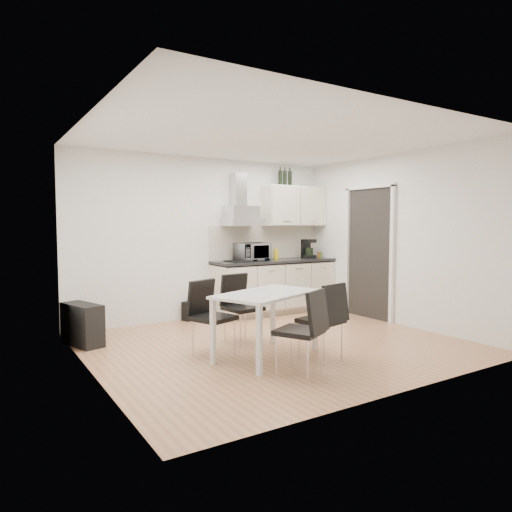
{
  "coord_description": "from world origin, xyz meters",
  "views": [
    {
      "loc": [
        -3.25,
        -4.73,
        1.53
      ],
      "look_at": [
        0.0,
        0.47,
        1.1
      ],
      "focal_mm": 32.0,
      "sensor_mm": 36.0,
      "label": 1
    }
  ],
  "objects_px": {
    "chair_far_right": "(243,309)",
    "guitar_amp": "(82,324)",
    "chair_near_right": "(321,321)",
    "dining_table": "(267,301)",
    "chair_far_left": "(214,319)",
    "floor_speaker": "(189,311)",
    "chair_near_left": "(299,332)",
    "kitchenette": "(275,265)"
  },
  "relations": [
    {
      "from": "chair_near_left",
      "to": "guitar_amp",
      "type": "relative_size",
      "value": 1.29
    },
    {
      "from": "chair_far_right",
      "to": "chair_near_right",
      "type": "height_order",
      "value": "same"
    },
    {
      "from": "dining_table",
      "to": "chair_far_right",
      "type": "xyz_separation_m",
      "value": [
        0.09,
        0.69,
        -0.22
      ]
    },
    {
      "from": "guitar_amp",
      "to": "chair_near_right",
      "type": "bearing_deg",
      "value": -62.28
    },
    {
      "from": "dining_table",
      "to": "chair_near_right",
      "type": "height_order",
      "value": "chair_near_right"
    },
    {
      "from": "guitar_amp",
      "to": "floor_speaker",
      "type": "xyz_separation_m",
      "value": [
        1.74,
        0.65,
        -0.11
      ]
    },
    {
      "from": "chair_far_right",
      "to": "chair_near_right",
      "type": "relative_size",
      "value": 1.0
    },
    {
      "from": "chair_near_right",
      "to": "guitar_amp",
      "type": "bearing_deg",
      "value": 122.25
    },
    {
      "from": "kitchenette",
      "to": "chair_far_left",
      "type": "height_order",
      "value": "kitchenette"
    },
    {
      "from": "dining_table",
      "to": "chair_far_left",
      "type": "distance_m",
      "value": 0.65
    },
    {
      "from": "dining_table",
      "to": "chair_near_right",
      "type": "xyz_separation_m",
      "value": [
        0.45,
        -0.42,
        -0.22
      ]
    },
    {
      "from": "chair_far_right",
      "to": "guitar_amp",
      "type": "bearing_deg",
      "value": -35.64
    },
    {
      "from": "chair_near_left",
      "to": "chair_near_right",
      "type": "distance_m",
      "value": 0.59
    },
    {
      "from": "chair_near_right",
      "to": "guitar_amp",
      "type": "xyz_separation_m",
      "value": [
        -2.14,
        2.09,
        -0.17
      ]
    },
    {
      "from": "chair_near_right",
      "to": "chair_far_right",
      "type": "bearing_deg",
      "value": 94.34
    },
    {
      "from": "dining_table",
      "to": "chair_near_left",
      "type": "xyz_separation_m",
      "value": [
        -0.08,
        -0.7,
        -0.22
      ]
    },
    {
      "from": "chair_near_right",
      "to": "floor_speaker",
      "type": "relative_size",
      "value": 2.92
    },
    {
      "from": "kitchenette",
      "to": "floor_speaker",
      "type": "distance_m",
      "value": 1.7
    },
    {
      "from": "chair_far_right",
      "to": "chair_far_left",
      "type": "bearing_deg",
      "value": 23.15
    },
    {
      "from": "dining_table",
      "to": "guitar_amp",
      "type": "relative_size",
      "value": 2.1
    },
    {
      "from": "kitchenette",
      "to": "guitar_amp",
      "type": "height_order",
      "value": "kitchenette"
    },
    {
      "from": "chair_near_left",
      "to": "dining_table",
      "type": "bearing_deg",
      "value": 56.39
    },
    {
      "from": "dining_table",
      "to": "floor_speaker",
      "type": "bearing_deg",
      "value": 67.11
    },
    {
      "from": "chair_near_right",
      "to": "guitar_amp",
      "type": "distance_m",
      "value": 2.99
    },
    {
      "from": "floor_speaker",
      "to": "chair_far_left",
      "type": "bearing_deg",
      "value": -124.73
    },
    {
      "from": "dining_table",
      "to": "guitar_amp",
      "type": "bearing_deg",
      "value": 113.74
    },
    {
      "from": "chair_far_left",
      "to": "chair_far_right",
      "type": "distance_m",
      "value": 0.69
    },
    {
      "from": "dining_table",
      "to": "floor_speaker",
      "type": "relative_size",
      "value": 4.77
    },
    {
      "from": "chair_near_left",
      "to": "floor_speaker",
      "type": "xyz_separation_m",
      "value": [
        0.12,
        3.02,
        -0.29
      ]
    },
    {
      "from": "chair_near_left",
      "to": "chair_near_right",
      "type": "height_order",
      "value": "same"
    },
    {
      "from": "chair_far_left",
      "to": "chair_far_right",
      "type": "bearing_deg",
      "value": -170.42
    },
    {
      "from": "guitar_amp",
      "to": "kitchenette",
      "type": "bearing_deg",
      "value": -9.54
    },
    {
      "from": "chair_near_right",
      "to": "chair_far_left",
      "type": "bearing_deg",
      "value": 127.77
    },
    {
      "from": "dining_table",
      "to": "chair_far_right",
      "type": "height_order",
      "value": "chair_far_right"
    },
    {
      "from": "kitchenette",
      "to": "chair_far_left",
      "type": "bearing_deg",
      "value": -139.32
    },
    {
      "from": "dining_table",
      "to": "chair_near_right",
      "type": "distance_m",
      "value": 0.65
    },
    {
      "from": "chair_far_right",
      "to": "kitchenette",
      "type": "bearing_deg",
      "value": -142.84
    },
    {
      "from": "dining_table",
      "to": "guitar_amp",
      "type": "distance_m",
      "value": 2.41
    },
    {
      "from": "dining_table",
      "to": "chair_near_left",
      "type": "height_order",
      "value": "chair_near_left"
    },
    {
      "from": "dining_table",
      "to": "chair_far_right",
      "type": "bearing_deg",
      "value": 60.99
    },
    {
      "from": "chair_near_left",
      "to": "guitar_amp",
      "type": "bearing_deg",
      "value": 96.79
    },
    {
      "from": "chair_near_right",
      "to": "floor_speaker",
      "type": "distance_m",
      "value": 2.78
    }
  ]
}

